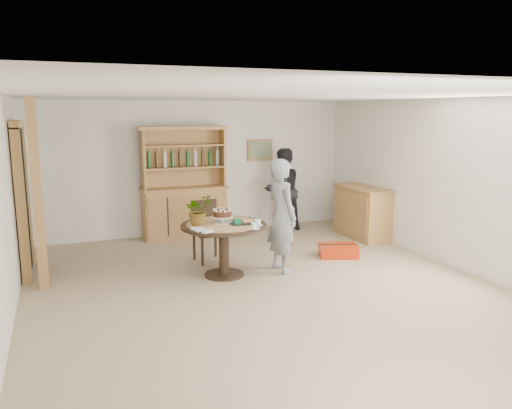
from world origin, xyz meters
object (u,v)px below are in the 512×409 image
object	(u,v)px
sideboard	(362,212)
teen_boy	(282,216)
dining_table	(224,234)
red_suitcase	(338,251)
hutch	(184,200)
dining_chair	(207,227)
adult_person	(282,190)

from	to	relation	value
sideboard	teen_boy	bearing A→B (deg)	-150.06
dining_table	teen_boy	world-z (taller)	teen_boy
dining_table	teen_boy	bearing A→B (deg)	-6.71
dining_table	red_suitcase	world-z (taller)	dining_table
teen_boy	dining_table	bearing A→B (deg)	77.37
hutch	dining_chair	distance (m)	1.60
hutch	teen_boy	distance (m)	2.65
sideboard	adult_person	bearing A→B (deg)	139.34
dining_table	red_suitcase	distance (m)	2.07
dining_chair	adult_person	distance (m)	2.36
sideboard	dining_table	bearing A→B (deg)	-159.00
teen_boy	red_suitcase	size ratio (longest dim) A/B	2.35
hutch	sideboard	distance (m)	3.29
sideboard	red_suitcase	xyz separation A→B (m)	(-1.07, -0.97, -0.37)
hutch	dining_table	xyz separation A→B (m)	(-0.03, -2.42, -0.08)
teen_boy	red_suitcase	world-z (taller)	teen_boy
dining_table	adult_person	bearing A→B (deg)	48.79
dining_table	dining_chair	xyz separation A→B (m)	(-0.01, 0.83, -0.07)
dining_chair	teen_boy	bearing A→B (deg)	-52.41
sideboard	dining_chair	world-z (taller)	dining_chair
dining_table	dining_chair	world-z (taller)	dining_chair
dining_chair	adult_person	world-z (taller)	adult_person
sideboard	dining_chair	size ratio (longest dim) A/B	1.33
red_suitcase	dining_chair	bearing A→B (deg)	-176.67
hutch	dining_chair	world-z (taller)	hutch
adult_person	red_suitcase	xyz separation A→B (m)	(0.09, -1.97, -0.70)
sideboard	red_suitcase	world-z (taller)	sideboard
teen_boy	red_suitcase	xyz separation A→B (m)	(1.15, 0.31, -0.72)
sideboard	hutch	bearing A→B (deg)	157.79
hutch	teen_boy	xyz separation A→B (m)	(0.82, -2.52, 0.14)
red_suitcase	sideboard	bearing A→B (deg)	62.53
adult_person	dining_table	bearing A→B (deg)	35.25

